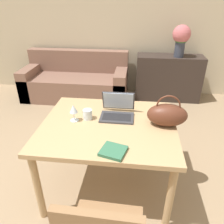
% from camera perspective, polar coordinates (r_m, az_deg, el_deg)
% --- Properties ---
extents(wall_back, '(10.00, 0.06, 2.70)m').
position_cam_1_polar(wall_back, '(4.19, 2.08, 23.30)').
color(wall_back, beige).
rests_on(wall_back, ground_plane).
extents(dining_table, '(1.17, 0.98, 0.73)m').
position_cam_1_polar(dining_table, '(1.96, -0.94, -5.19)').
color(dining_table, tan).
rests_on(dining_table, ground_plane).
extents(couch, '(1.87, 0.80, 0.82)m').
position_cam_1_polar(couch, '(4.14, -9.30, 7.76)').
color(couch, '#7F5B4C').
rests_on(couch, ground_plane).
extents(sideboard, '(1.14, 0.40, 0.79)m').
position_cam_1_polar(sideboard, '(4.10, 14.41, 8.65)').
color(sideboard, '#332823').
rests_on(sideboard, ground_plane).
extents(laptop, '(0.30, 0.28, 0.21)m').
position_cam_1_polar(laptop, '(2.03, 1.47, 0.68)').
color(laptop, '#38383D').
rests_on(laptop, dining_table).
extents(drinking_glass, '(0.08, 0.08, 0.09)m').
position_cam_1_polar(drinking_glass, '(1.98, -6.40, -0.61)').
color(drinking_glass, silver).
rests_on(drinking_glass, dining_table).
extents(wine_glass, '(0.07, 0.07, 0.16)m').
position_cam_1_polar(wine_glass, '(1.94, -10.02, 0.59)').
color(wine_glass, silver).
rests_on(wine_glass, dining_table).
extents(handbag, '(0.34, 0.20, 0.28)m').
position_cam_1_polar(handbag, '(1.91, 14.21, -0.68)').
color(handbag, '#592D1E').
rests_on(handbag, dining_table).
extents(flower_vase, '(0.29, 0.29, 0.51)m').
position_cam_1_polar(flower_vase, '(3.90, 17.61, 18.07)').
color(flower_vase, '#333847').
rests_on(flower_vase, sideboard).
extents(book, '(0.21, 0.21, 0.02)m').
position_cam_1_polar(book, '(1.59, 0.33, -10.13)').
color(book, '#336B4C').
rests_on(book, dining_table).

